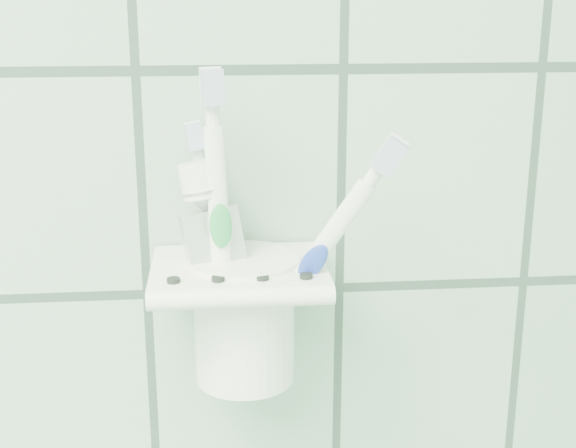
# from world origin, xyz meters

# --- Properties ---
(holder_bracket) EXTENTS (0.12, 0.10, 0.04)m
(holder_bracket) POSITION_xyz_m (0.66, 1.15, 1.28)
(holder_bracket) COLOR white
(holder_bracket) RESTS_ON wall_back
(cup) EXTENTS (0.08, 0.08, 0.09)m
(cup) POSITION_xyz_m (0.67, 1.16, 1.25)
(cup) COLOR white
(cup) RESTS_ON holder_bracket
(toothbrush_pink) EXTENTS (0.04, 0.03, 0.18)m
(toothbrush_pink) POSITION_xyz_m (0.66, 1.17, 1.30)
(toothbrush_pink) COLOR white
(toothbrush_pink) RESTS_ON cup
(toothbrush_blue) EXTENTS (0.02, 0.02, 0.22)m
(toothbrush_blue) POSITION_xyz_m (0.65, 1.14, 1.32)
(toothbrush_blue) COLOR white
(toothbrush_blue) RESTS_ON cup
(toothbrush_orange) EXTENTS (0.10, 0.04, 0.20)m
(toothbrush_orange) POSITION_xyz_m (0.66, 1.15, 1.31)
(toothbrush_orange) COLOR white
(toothbrush_orange) RESTS_ON cup
(toothpaste_tube) EXTENTS (0.06, 0.04, 0.16)m
(toothpaste_tube) POSITION_xyz_m (0.66, 1.15, 1.30)
(toothpaste_tube) COLOR silver
(toothpaste_tube) RESTS_ON cup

